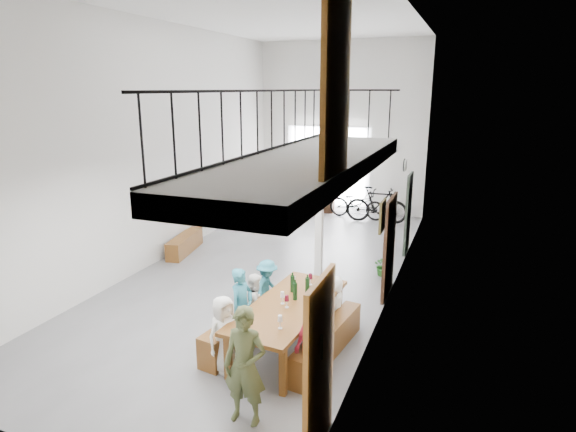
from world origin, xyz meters
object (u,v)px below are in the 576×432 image
at_px(bench_inner, 249,326).
at_px(bicycle_near, 357,203).
at_px(oak_barrel, 260,204).
at_px(host_standing, 245,366).
at_px(side_bench, 185,244).
at_px(tasting_table, 289,309).
at_px(serving_counter, 305,195).

height_order(bench_inner, bicycle_near, bicycle_near).
height_order(oak_barrel, host_standing, host_standing).
bearing_deg(side_bench, bicycle_near, 55.49).
distance_m(tasting_table, oak_barrel, 8.06).
distance_m(bench_inner, oak_barrel, 7.71).
bearing_deg(oak_barrel, bench_inner, -67.13).
bearing_deg(side_bench, oak_barrel, 83.73).
distance_m(tasting_table, bicycle_near, 8.28).
relative_size(tasting_table, bench_inner, 1.19).
xyz_separation_m(oak_barrel, serving_counter, (1.01, 1.51, 0.06)).
height_order(host_standing, bicycle_near, host_standing).
bearing_deg(bench_inner, oak_barrel, 122.08).
distance_m(tasting_table, serving_counter, 9.07).
bearing_deg(host_standing, tasting_table, 91.09).
height_order(tasting_table, side_bench, tasting_table).
bearing_deg(bicycle_near, side_bench, 152.24).
xyz_separation_m(side_bench, serving_counter, (1.42, 5.21, 0.29)).
relative_size(host_standing, bicycle_near, 0.83).
relative_size(bench_inner, bicycle_near, 1.19).
height_order(bench_inner, serving_counter, serving_counter).
bearing_deg(bench_inner, side_bench, 144.29).
height_order(bench_inner, host_standing, host_standing).
xyz_separation_m(tasting_table, side_bench, (-4.12, 3.44, -0.48)).
bearing_deg(tasting_table, host_standing, -82.02).
relative_size(tasting_table, side_bench, 1.64).
relative_size(oak_barrel, serving_counter, 0.47).
bearing_deg(bicycle_near, tasting_table, -167.52).
bearing_deg(side_bench, serving_counter, 74.81).
height_order(bench_inner, oak_barrel, oak_barrel).
bearing_deg(host_standing, bench_inner, 112.34).
relative_size(tasting_table, serving_counter, 1.33).
distance_m(oak_barrel, bicycle_near, 3.09).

